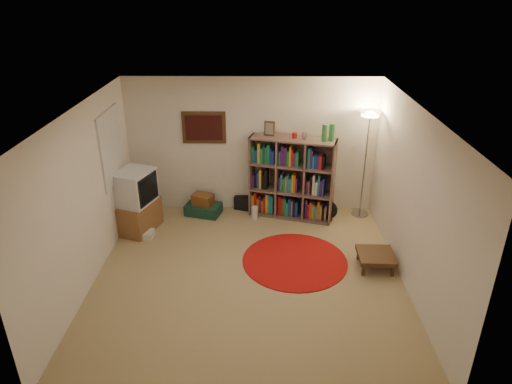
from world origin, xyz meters
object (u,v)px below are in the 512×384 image
(floor_fan, at_px, (328,211))
(side_table, at_px, (376,256))
(tv_stand, at_px, (137,202))
(bookshelf, at_px, (291,179))
(floor_lamp, at_px, (369,130))
(suitcase, at_px, (203,209))

(floor_fan, distance_m, side_table, 1.59)
(floor_fan, height_order, tv_stand, tv_stand)
(floor_fan, relative_size, tv_stand, 0.34)
(tv_stand, xyz_separation_m, side_table, (3.87, -1.12, -0.33))
(bookshelf, distance_m, floor_fan, 0.89)
(floor_lamp, xyz_separation_m, floor_fan, (-0.63, -0.24, -1.44))
(bookshelf, xyz_separation_m, side_table, (1.21, -1.70, -0.52))
(floor_lamp, distance_m, side_table, 2.25)
(suitcase, bearing_deg, floor_fan, 9.89)
(floor_fan, height_order, side_table, floor_fan)
(bookshelf, height_order, floor_fan, bookshelf)
(floor_lamp, relative_size, side_table, 3.59)
(bookshelf, relative_size, floor_lamp, 0.92)
(suitcase, relative_size, side_table, 1.30)
(suitcase, height_order, side_table, side_table)
(floor_fan, bearing_deg, suitcase, -174.40)
(suitcase, bearing_deg, tv_stand, -135.14)
(bookshelf, relative_size, side_table, 3.30)
(floor_lamp, bearing_deg, suitcase, -179.55)
(floor_fan, xyz_separation_m, side_table, (0.53, -1.50, 0.02))
(bookshelf, distance_m, floor_lamp, 1.60)
(bookshelf, relative_size, suitcase, 2.54)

